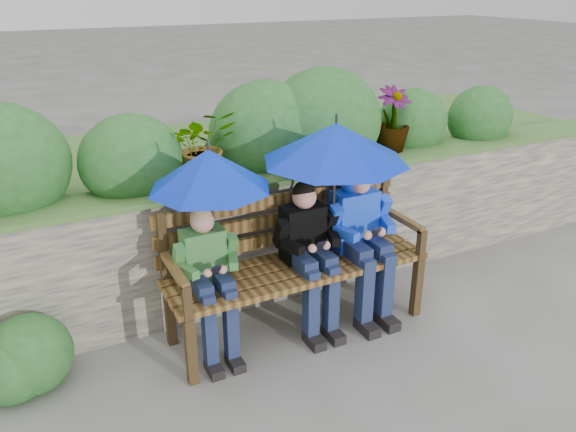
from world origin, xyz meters
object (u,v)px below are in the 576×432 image
boy_left (209,273)px  umbrella_left (209,170)px  umbrella_right (336,143)px  boy_right (360,227)px  boy_middle (309,248)px  park_bench (293,254)px

boy_left → umbrella_left: (0.06, 0.05, 0.70)m
boy_left → umbrella_right: (0.97, 0.03, 0.76)m
boy_right → umbrella_left: umbrella_left is taller
boy_middle → boy_right: boy_right is taller
park_bench → boy_right: 0.55m
boy_left → boy_middle: boy_middle is taller
boy_left → boy_middle: size_ratio=0.96×
boy_middle → umbrella_right: (0.22, 0.04, 0.74)m
boy_left → boy_right: 1.19m
boy_right → umbrella_left: 1.28m
umbrella_right → park_bench: bearing=170.1°
boy_left → boy_middle: 0.75m
umbrella_right → boy_middle: bearing=-170.6°
boy_right → umbrella_right: 0.71m
boy_left → umbrella_right: umbrella_right is taller
boy_middle → umbrella_right: bearing=9.4°
boy_left → boy_middle: bearing=-0.4°
boy_left → umbrella_left: bearing=41.1°
park_bench → boy_middle: (0.08, -0.09, 0.07)m
boy_middle → umbrella_left: umbrella_left is taller
park_bench → boy_left: bearing=-173.0°
boy_right → boy_left: bearing=-179.9°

